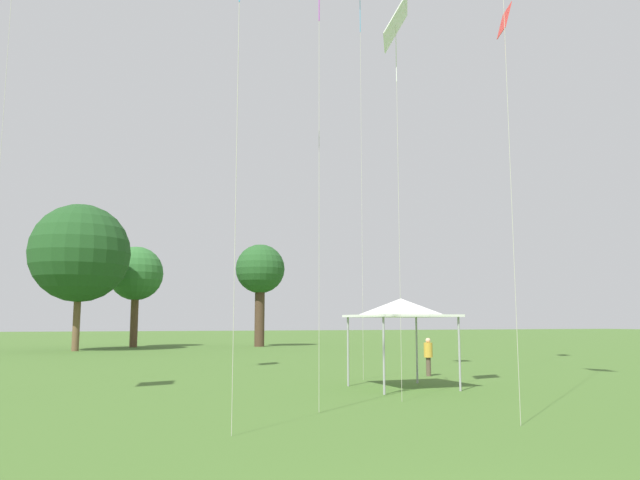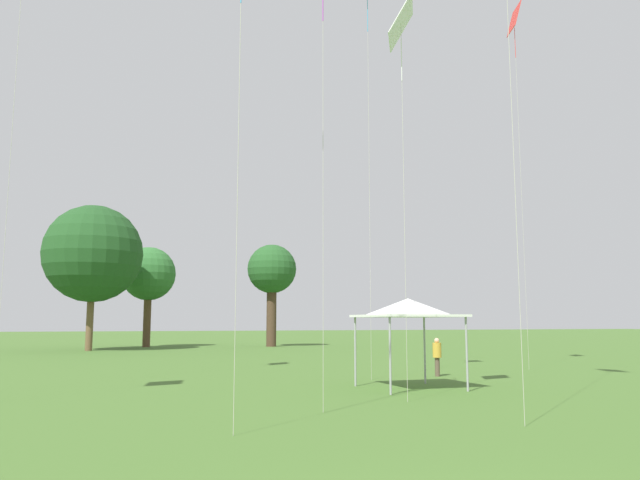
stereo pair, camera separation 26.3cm
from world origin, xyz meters
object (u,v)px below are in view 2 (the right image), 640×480
object	(u,v)px
person_standing_1	(437,354)
kite_0	(367,3)
kite_5	(401,29)
kite_3	(514,27)
canopy_tent	(408,308)
distant_tree_1	(93,254)
distant_tree_2	(149,275)
distant_tree_0	(272,271)

from	to	relation	value
person_standing_1	kite_0	xyz separation A→B (m)	(-3.14, -0.49, 14.38)
person_standing_1	kite_5	bearing A→B (deg)	17.89
kite_3	canopy_tent	bearing A→B (deg)	6.03
distant_tree_1	distant_tree_2	distance (m)	7.59
kite_5	distant_tree_1	xyz separation A→B (m)	(-9.08, 35.54, -3.41)
kite_3	distant_tree_1	bearing A→B (deg)	-79.51
distant_tree_0	distant_tree_1	xyz separation A→B (m)	(-15.29, -3.49, 0.68)
person_standing_1	distant_tree_2	bearing A→B (deg)	-111.91
canopy_tent	distant_tree_2	bearing A→B (deg)	99.05
person_standing_1	distant_tree_1	distance (m)	32.47
distant_tree_0	distant_tree_1	distance (m)	15.70
kite_0	kite_3	world-z (taller)	kite_3
canopy_tent	distant_tree_0	world-z (taller)	distant_tree_0
kite_0	distant_tree_0	xyz separation A→B (m)	(4.47, 32.56, -8.51)
distant_tree_2	person_standing_1	bearing A→B (deg)	-74.84
kite_5	distant_tree_0	bearing A→B (deg)	-116.15
kite_0	kite_5	size ratio (longest dim) A/B	1.40
kite_3	kite_5	bearing A→B (deg)	13.34
kite_5	kite_3	bearing A→B (deg)	-157.75
canopy_tent	kite_5	xyz separation A→B (m)	(-1.65, -3.11, 8.22)
distant_tree_1	distant_tree_2	size ratio (longest dim) A/B	1.28
kite_5	distant_tree_1	size ratio (longest dim) A/B	1.04
kite_3	kite_5	xyz separation A→B (m)	(-10.72, -8.79, -5.90)
kite_5	distant_tree_2	distance (m)	41.94
person_standing_1	kite_3	xyz separation A→B (m)	(5.83, 1.82, 15.86)
person_standing_1	canopy_tent	xyz separation A→B (m)	(-3.24, -3.86, 1.74)
canopy_tent	kite_3	world-z (taller)	kite_3
person_standing_1	kite_3	bearing A→B (deg)	160.28
canopy_tent	kite_5	distance (m)	8.94
kite_5	distant_tree_1	distance (m)	36.84
kite_3	distant_tree_2	distance (m)	37.50
canopy_tent	kite_3	bearing A→B (deg)	32.04
person_standing_1	distant_tree_0	distance (m)	32.63
canopy_tent	kite_3	distance (m)	17.72
canopy_tent	distant_tree_1	size ratio (longest dim) A/B	0.27
kite_0	kite_3	bearing A→B (deg)	51.58
kite_0	canopy_tent	bearing A→B (deg)	-54.57
kite_3	distant_tree_0	xyz separation A→B (m)	(-4.50, 30.25, -9.99)
kite_3	distant_tree_1	xyz separation A→B (m)	(-19.80, 26.75, -9.31)
person_standing_1	distant_tree_0	xyz separation A→B (m)	(1.33, 32.07, 5.87)
kite_3	kite_5	world-z (taller)	kite_3
distant_tree_1	kite_5	bearing A→B (deg)	-75.68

